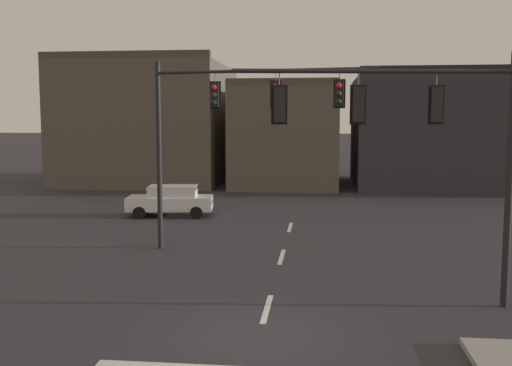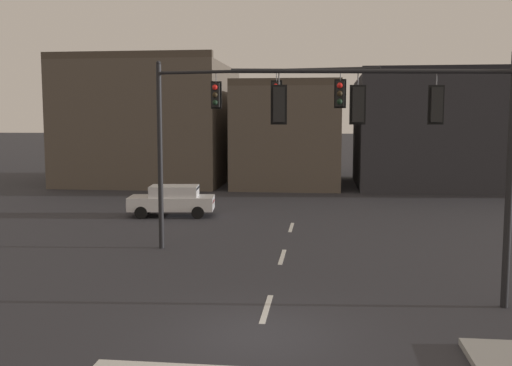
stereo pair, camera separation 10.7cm
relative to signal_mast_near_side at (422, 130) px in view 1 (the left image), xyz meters
name	(u,v)px [view 1 (the left image)]	position (x,y,z in m)	size (l,w,h in m)	color
ground_plane	(259,336)	(-4.02, -2.53, -4.78)	(400.00, 400.00, 0.00)	#2B2B30
lane_centreline	(267,308)	(-4.02, -0.53, -4.77)	(0.16, 26.40, 0.01)	silver
signal_mast_near_side	(422,130)	(0.00, 0.00, 0.00)	(7.39, 1.20, 6.94)	black
signal_mast_far_side	(224,116)	(-6.22, 6.02, 0.39)	(8.35, 1.37, 7.29)	black
car_lot_nearside	(171,200)	(-10.40, 13.98, -3.92)	(4.60, 2.32, 1.61)	silver
building_row	(346,132)	(-0.63, 30.80, -0.69)	(47.13, 13.14, 9.82)	brown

